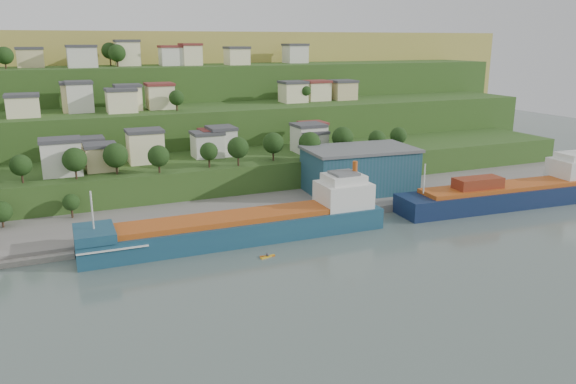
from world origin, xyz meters
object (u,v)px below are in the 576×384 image
cargo_ship_far (515,195)px  warehouse (359,169)px  kayak_orange (267,256)px  cargo_ship_near (248,227)px

cargo_ship_far → warehouse: 43.56m
warehouse → kayak_orange: warehouse is taller
cargo_ship_near → kayak_orange: size_ratio=21.68×
kayak_orange → cargo_ship_near: bearing=100.0°
cargo_ship_near → cargo_ship_far: bearing=-1.2°
cargo_ship_near → cargo_ship_far: size_ratio=1.06×
cargo_ship_near → cargo_ship_far: cargo_ship_near is taller
cargo_ship_far → warehouse: bearing=150.9°
cargo_ship_far → kayak_orange: size_ratio=20.52×
warehouse → kayak_orange: bearing=-137.4°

